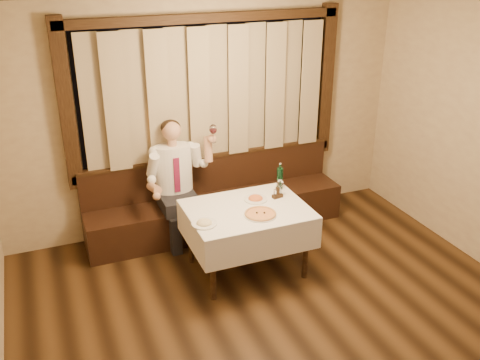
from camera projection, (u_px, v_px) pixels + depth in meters
name	position (u px, v px, depth m)	size (l,w,h in m)	color
room	(279.00, 168.00, 4.70)	(5.01, 6.01, 2.81)	black
banquette	(215.00, 206.00, 6.67)	(3.20, 0.61, 0.94)	black
dining_table	(247.00, 217.00, 5.66)	(1.27, 0.97, 0.76)	black
pizza	(260.00, 214.00, 5.47)	(0.34, 0.34, 0.04)	white
pasta_red	(256.00, 197.00, 5.79)	(0.26, 0.26, 0.09)	white
pasta_cream	(204.00, 221.00, 5.28)	(0.26, 0.26, 0.09)	white
green_bottle	(280.00, 178.00, 6.01)	(0.07, 0.07, 0.32)	#0E4522
table_wine_glass	(280.00, 184.00, 5.83)	(0.08, 0.08, 0.20)	white
cruet_caddy	(278.00, 194.00, 5.84)	(0.12, 0.07, 0.12)	black
seated_man	(176.00, 175.00, 6.20)	(0.83, 0.62, 1.48)	black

